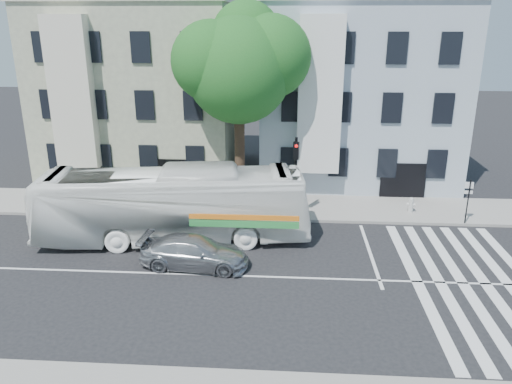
# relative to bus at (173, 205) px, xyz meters

# --- Properties ---
(ground) EXTENTS (120.00, 120.00, 0.00)m
(ground) POSITION_rel_bus_xyz_m (2.66, -3.44, -1.77)
(ground) COLOR black
(ground) RESTS_ON ground
(sidewalk_far) EXTENTS (80.00, 4.00, 0.15)m
(sidewalk_far) POSITION_rel_bus_xyz_m (2.66, 4.56, -1.70)
(sidewalk_far) COLOR gray
(sidewalk_far) RESTS_ON ground
(building_left) EXTENTS (12.00, 10.00, 11.00)m
(building_left) POSITION_rel_bus_xyz_m (-4.34, 11.56, 3.73)
(building_left) COLOR gray
(building_left) RESTS_ON ground
(building_right) EXTENTS (12.00, 10.00, 11.00)m
(building_right) POSITION_rel_bus_xyz_m (9.66, 11.56, 3.73)
(building_right) COLOR #A1ADBF
(building_right) RESTS_ON ground
(street_tree) EXTENTS (7.30, 5.90, 11.10)m
(street_tree) POSITION_rel_bus_xyz_m (2.72, 5.29, 6.06)
(street_tree) COLOR #2D2116
(street_tree) RESTS_ON ground
(bus) EXTENTS (4.49, 12.98, 3.54)m
(bus) POSITION_rel_bus_xyz_m (0.00, 0.00, 0.00)
(bus) COLOR white
(bus) RESTS_ON ground
(sedan) EXTENTS (2.23, 4.75, 1.34)m
(sedan) POSITION_rel_bus_xyz_m (1.46, -2.71, -1.10)
(sedan) COLOR #ABAEB2
(sedan) RESTS_ON ground
(hedge) EXTENTS (8.08, 4.29, 0.70)m
(hedge) POSITION_rel_bus_xyz_m (-3.89, 3.36, -1.27)
(hedge) COLOR #265F1E
(hedge) RESTS_ON sidewalk_far
(traffic_signal) EXTENTS (0.46, 0.54, 4.39)m
(traffic_signal) POSITION_rel_bus_xyz_m (5.75, 3.08, 1.06)
(traffic_signal) COLOR black
(traffic_signal) RESTS_ON ground
(fire_hydrant) EXTENTS (0.48, 0.27, 0.84)m
(fire_hydrant) POSITION_rel_bus_xyz_m (12.04, 4.06, -1.19)
(fire_hydrant) COLOR #B6B6B2
(fire_hydrant) RESTS_ON sidewalk_far
(far_sign_pole) EXTENTS (0.42, 0.16, 2.33)m
(far_sign_pole) POSITION_rel_bus_xyz_m (14.48, 2.70, -0.13)
(far_sign_pole) COLOR black
(far_sign_pole) RESTS_ON sidewalk_far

